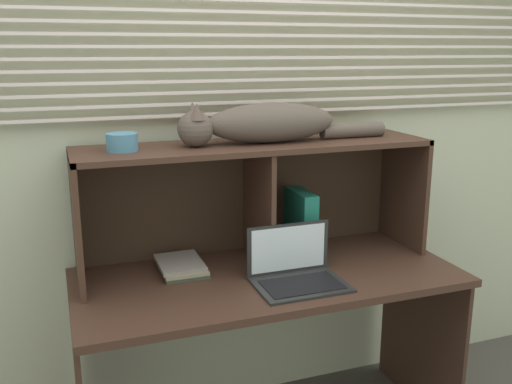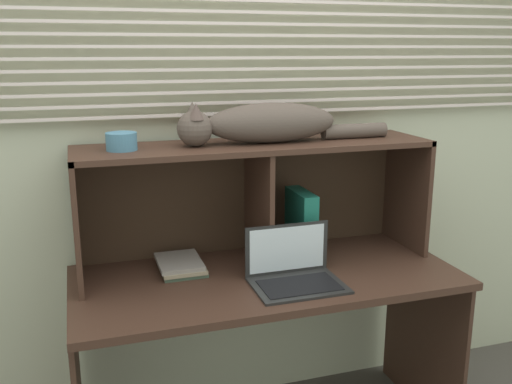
% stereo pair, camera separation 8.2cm
% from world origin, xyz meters
% --- Properties ---
extents(back_panel_with_blinds, '(4.40, 0.08, 2.50)m').
position_xyz_m(back_panel_with_blinds, '(0.00, 0.55, 1.26)').
color(back_panel_with_blinds, beige).
rests_on(back_panel_with_blinds, ground).
extents(desk, '(1.51, 0.67, 0.75)m').
position_xyz_m(desk, '(0.00, 0.18, 0.61)').
color(desk, '#41291F').
rests_on(desk, ground).
extents(hutch_shelf_unit, '(1.42, 0.36, 0.50)m').
position_xyz_m(hutch_shelf_unit, '(0.00, 0.36, 1.09)').
color(hutch_shelf_unit, '#41291F').
rests_on(hutch_shelf_unit, desk).
extents(cat, '(0.89, 0.17, 0.17)m').
position_xyz_m(cat, '(0.03, 0.32, 1.32)').
color(cat, brown).
rests_on(cat, hutch_shelf_unit).
extents(laptop, '(0.34, 0.25, 0.21)m').
position_xyz_m(laptop, '(0.07, 0.07, 0.79)').
color(laptop, '#262626').
rests_on(laptop, desk).
extents(binder_upright, '(0.06, 0.22, 0.29)m').
position_xyz_m(binder_upright, '(0.20, 0.32, 0.89)').
color(binder_upright, '#1D7261').
rests_on(binder_upright, desk).
extents(book_stack, '(0.18, 0.23, 0.05)m').
position_xyz_m(book_stack, '(-0.32, 0.32, 0.77)').
color(book_stack, '#475E4B').
rests_on(book_stack, desk).
extents(small_basket, '(0.11, 0.11, 0.07)m').
position_xyz_m(small_basket, '(-0.52, 0.32, 1.28)').
color(small_basket, teal).
rests_on(small_basket, hutch_shelf_unit).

